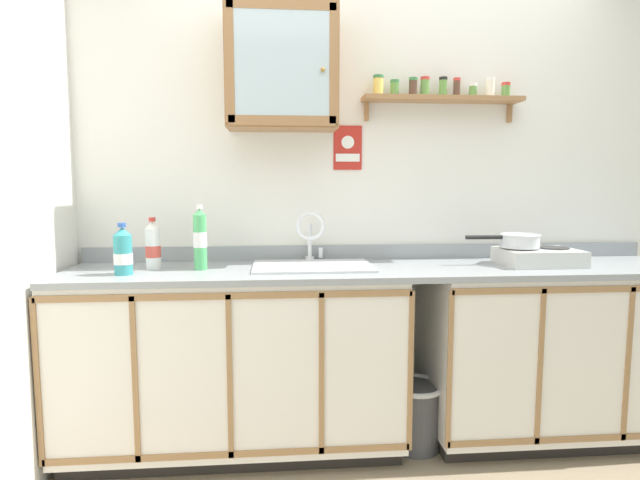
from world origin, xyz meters
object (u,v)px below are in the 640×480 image
at_px(bottle_soda_green_2, 200,239).
at_px(wall_cabinet, 282,69).
at_px(trash_bin, 415,413).
at_px(bottle_detergent_teal_1, 123,252).
at_px(sink, 312,274).
at_px(hot_plate_stove, 538,257).
at_px(bottle_opaque_white_0, 153,246).
at_px(warning_sign, 348,148).
at_px(saucepan, 519,240).

height_order(bottle_soda_green_2, wall_cabinet, wall_cabinet).
bearing_deg(trash_bin, bottle_detergent_teal_1, -177.86).
bearing_deg(trash_bin, wall_cabinet, 161.58).
relative_size(sink, bottle_detergent_teal_1, 2.48).
xyz_separation_m(sink, bottle_detergent_teal_1, (-0.88, -0.15, 0.14)).
relative_size(hot_plate_stove, wall_cabinet, 0.63).
relative_size(bottle_opaque_white_0, bottle_detergent_teal_1, 1.06).
relative_size(bottle_opaque_white_0, trash_bin, 0.75).
bearing_deg(wall_cabinet, warning_sign, 18.80).
distance_m(hot_plate_stove, warning_sign, 1.15).
height_order(hot_plate_stove, bottle_opaque_white_0, bottle_opaque_white_0).
xyz_separation_m(bottle_opaque_white_0, bottle_soda_green_2, (0.23, -0.04, 0.04)).
bearing_deg(trash_bin, saucepan, 8.39).
bearing_deg(hot_plate_stove, wall_cabinet, 173.01).
xyz_separation_m(bottle_opaque_white_0, wall_cabinet, (0.64, 0.12, 0.89)).
distance_m(bottle_soda_green_2, wall_cabinet, 0.95).
distance_m(bottle_soda_green_2, warning_sign, 0.93).
bearing_deg(bottle_detergent_teal_1, saucepan, 3.92).
xyz_separation_m(hot_plate_stove, warning_sign, (-0.96, 0.28, 0.57)).
bearing_deg(sink, bottle_soda_green_2, -176.45).
xyz_separation_m(saucepan, bottle_soda_green_2, (-1.62, -0.02, 0.02)).
bearing_deg(warning_sign, trash_bin, -48.05).
xyz_separation_m(sink, bottle_opaque_white_0, (-0.78, 0.01, 0.15)).
bearing_deg(bottle_opaque_white_0, bottle_detergent_teal_1, -123.54).
bearing_deg(hot_plate_stove, trash_bin, -174.77).
bearing_deg(bottle_soda_green_2, sink, 3.55).
xyz_separation_m(hot_plate_stove, saucepan, (-0.10, 0.02, 0.08)).
bearing_deg(bottle_soda_green_2, saucepan, 0.80).
height_order(sink, warning_sign, warning_sign).
distance_m(wall_cabinet, trash_bin, 1.88).
bearing_deg(warning_sign, sink, -130.34).
relative_size(saucepan, bottle_soda_green_2, 1.23).
height_order(bottle_detergent_teal_1, warning_sign, warning_sign).
relative_size(saucepan, warning_sign, 1.65).
height_order(saucepan, trash_bin, saucepan).
bearing_deg(sink, warning_sign, 49.66).
relative_size(wall_cabinet, warning_sign, 2.56).
relative_size(sink, saucepan, 1.52).
bearing_deg(sink, saucepan, -0.61).
bearing_deg(bottle_soda_green_2, bottle_detergent_teal_1, -161.55).
xyz_separation_m(hot_plate_stove, bottle_detergent_teal_1, (-2.06, -0.11, 0.06)).
xyz_separation_m(warning_sign, trash_bin, (0.31, -0.34, -1.36)).
relative_size(sink, wall_cabinet, 0.98).
bearing_deg(bottle_soda_green_2, bottle_opaque_white_0, 170.47).
height_order(sink, wall_cabinet, wall_cabinet).
height_order(sink, hot_plate_stove, sink).
distance_m(sink, wall_cabinet, 1.05).
distance_m(sink, hot_plate_stove, 1.17).
height_order(bottle_opaque_white_0, bottle_detergent_teal_1, bottle_opaque_white_0).
bearing_deg(wall_cabinet, bottle_detergent_teal_1, -159.70).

